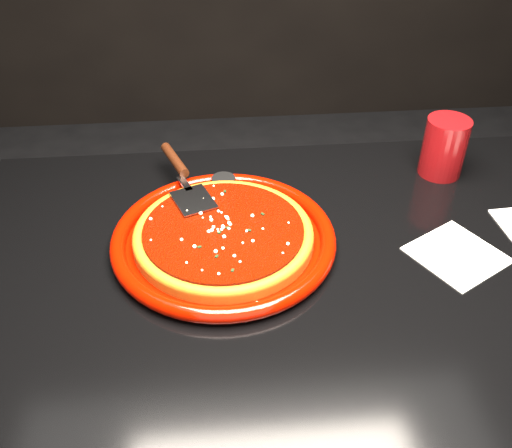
{
  "coord_description": "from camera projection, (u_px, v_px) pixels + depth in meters",
  "views": [
    {
      "loc": [
        -0.14,
        -0.71,
        1.4
      ],
      "look_at": [
        -0.07,
        0.1,
        0.77
      ],
      "focal_mm": 40.0,
      "sensor_mm": 36.0,
      "label": 1
    }
  ],
  "objects": [
    {
      "name": "cup",
      "position": [
        444.0,
        147.0,
        1.17
      ],
      "size": [
        0.1,
        0.1,
        0.12
      ],
      "primitive_type": "cylinder",
      "rotation": [
        0.0,
        0.0,
        0.15
      ],
      "color": "maroon",
      "rests_on": "table"
    },
    {
      "name": "napkin_a",
      "position": [
        457.0,
        255.0,
        0.99
      ],
      "size": [
        0.19,
        0.19,
        0.0
      ],
      "primitive_type": "cube",
      "rotation": [
        0.0,
        0.0,
        0.52
      ],
      "color": "white",
      "rests_on": "table"
    },
    {
      "name": "plate",
      "position": [
        224.0,
        239.0,
        1.01
      ],
      "size": [
        0.48,
        0.48,
        0.03
      ],
      "primitive_type": "cylinder",
      "rotation": [
        0.0,
        0.0,
        0.26
      ],
      "color": "#7B0800",
      "rests_on": "table"
    },
    {
      "name": "parmesan_dusting",
      "position": [
        223.0,
        227.0,
        0.99
      ],
      "size": [
        0.27,
        0.27,
        0.01
      ],
      "primitive_type": null,
      "color": "#FBF0C1",
      "rests_on": "plate"
    },
    {
      "name": "pizza_crust",
      "position": [
        224.0,
        237.0,
        1.0
      ],
      "size": [
        0.39,
        0.39,
        0.02
      ],
      "primitive_type": "cylinder",
      "rotation": [
        0.0,
        0.0,
        0.26
      ],
      "color": "brown",
      "rests_on": "plate"
    },
    {
      "name": "basil_flecks",
      "position": [
        223.0,
        228.0,
        0.99
      ],
      "size": [
        0.25,
        0.25,
        0.0
      ],
      "primitive_type": null,
      "color": "black",
      "rests_on": "plate"
    },
    {
      "name": "ramekin",
      "position": [
        224.0,
        185.0,
        1.13
      ],
      "size": [
        0.05,
        0.05,
        0.04
      ],
      "primitive_type": "cylinder",
      "rotation": [
        0.0,
        0.0,
        -0.02
      ],
      "color": "black",
      "rests_on": "table"
    },
    {
      "name": "table",
      "position": [
        292.0,
        397.0,
        1.2
      ],
      "size": [
        1.2,
        0.8,
        0.75
      ],
      "primitive_type": "cube",
      "color": "black",
      "rests_on": "floor"
    },
    {
      "name": "pizza_crust_rim",
      "position": [
        223.0,
        233.0,
        1.0
      ],
      "size": [
        0.39,
        0.39,
        0.02
      ],
      "primitive_type": "torus",
      "rotation": [
        0.0,
        0.0,
        0.26
      ],
      "color": "brown",
      "rests_on": "plate"
    },
    {
      "name": "pizza_server",
      "position": [
        184.0,
        177.0,
        1.1
      ],
      "size": [
        0.18,
        0.29,
        0.02
      ],
      "primitive_type": null,
      "rotation": [
        0.0,
        0.0,
        0.37
      ],
      "color": "silver",
      "rests_on": "plate"
    },
    {
      "name": "pizza_sauce",
      "position": [
        223.0,
        231.0,
        1.0
      ],
      "size": [
        0.34,
        0.34,
        0.01
      ],
      "primitive_type": "cylinder",
      "rotation": [
        0.0,
        0.0,
        0.26
      ],
      "color": "#610B00",
      "rests_on": "plate"
    }
  ]
}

